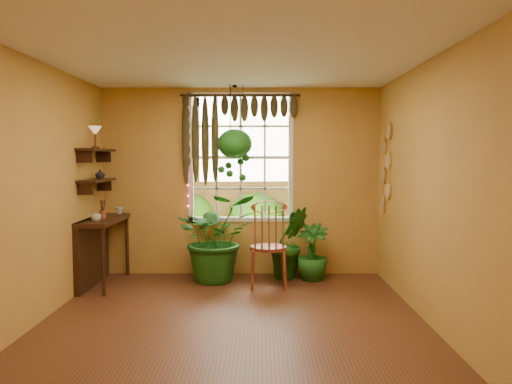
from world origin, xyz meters
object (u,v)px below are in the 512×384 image
(potted_plant_left, at_px, (217,237))
(hanging_basket, at_px, (235,145))
(windsor_chair, at_px, (268,258))
(potted_plant_mid, at_px, (289,242))
(counter_ledge, at_px, (96,244))

(potted_plant_left, distance_m, hanging_basket, 1.30)
(windsor_chair, relative_size, hanging_basket, 0.98)
(windsor_chair, height_order, potted_plant_mid, windsor_chair)
(counter_ledge, distance_m, potted_plant_mid, 2.63)
(potted_plant_left, relative_size, hanging_basket, 0.90)
(counter_ledge, bearing_deg, potted_plant_mid, 8.60)
(counter_ledge, xyz_separation_m, potted_plant_mid, (2.60, 0.39, -0.04))
(potted_plant_mid, distance_m, hanging_basket, 1.56)
(windsor_chair, relative_size, potted_plant_mid, 1.30)
(potted_plant_mid, height_order, hanging_basket, hanging_basket)
(counter_ledge, xyz_separation_m, windsor_chair, (2.30, -0.11, -0.17))
(windsor_chair, xyz_separation_m, potted_plant_mid, (0.30, 0.50, 0.13))
(potted_plant_left, xyz_separation_m, potted_plant_mid, (1.00, 0.18, -0.10))
(hanging_basket, bearing_deg, potted_plant_left, -144.93)
(potted_plant_left, xyz_separation_m, hanging_basket, (0.24, 0.17, 1.27))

